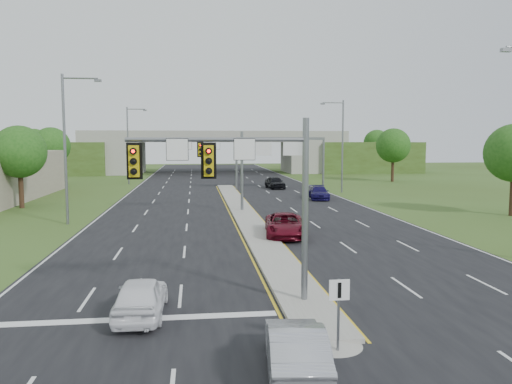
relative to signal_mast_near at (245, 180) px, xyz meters
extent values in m
plane|color=#384B1A|center=(2.26, 0.07, -4.73)|extent=(240.00, 240.00, 0.00)
cube|color=black|center=(2.26, 35.07, -4.72)|extent=(24.00, 160.00, 0.02)
cube|color=gray|center=(2.26, 23.07, -4.63)|extent=(2.00, 54.00, 0.16)
cone|color=gray|center=(2.26, -3.93, -4.63)|extent=(2.00, 2.00, 0.16)
cube|color=gold|center=(1.11, 23.07, -4.70)|extent=(0.12, 54.00, 0.01)
cube|color=gold|center=(3.41, 23.07, -4.70)|extent=(0.12, 54.00, 0.01)
cube|color=silver|center=(-9.54, 35.07, -4.70)|extent=(0.12, 160.00, 0.01)
cube|color=silver|center=(14.06, 35.07, -4.70)|extent=(0.12, 160.00, 0.01)
cube|color=silver|center=(-4.24, -0.93, -4.70)|extent=(10.50, 0.50, 0.01)
cylinder|color=slate|center=(2.26, 0.07, -1.23)|extent=(0.24, 0.24, 7.00)
cylinder|color=slate|center=(-0.99, 0.07, 1.47)|extent=(6.50, 0.16, 0.16)
cube|color=#C2A70C|center=(-1.31, -0.18, 0.72)|extent=(0.35, 0.25, 1.10)
cube|color=#C2A70C|center=(-3.91, -0.18, 0.72)|extent=(0.35, 0.25, 1.10)
cube|color=black|center=(-1.31, -0.04, 0.72)|extent=(0.55, 0.04, 1.30)
cube|color=black|center=(-3.91, -0.04, 0.72)|extent=(0.55, 0.04, 1.30)
sphere|color=#FF0C05|center=(-1.31, -0.31, 1.07)|extent=(0.20, 0.20, 0.20)
sphere|color=#FF0C05|center=(-3.91, -0.31, 1.07)|extent=(0.20, 0.20, 0.20)
cube|color=white|center=(-2.42, -0.03, 1.12)|extent=(0.75, 0.04, 0.75)
cube|color=white|center=(-0.01, -0.03, 1.12)|extent=(0.75, 0.04, 0.75)
cylinder|color=slate|center=(2.26, 25.07, -1.23)|extent=(0.24, 0.24, 7.00)
cylinder|color=slate|center=(-0.99, 25.07, 1.47)|extent=(6.50, 0.16, 0.16)
cube|color=#C2A70C|center=(-1.31, 24.82, 0.72)|extent=(0.35, 0.25, 1.10)
cube|color=#C2A70C|center=(-3.91, 24.82, 0.72)|extent=(0.35, 0.25, 1.10)
cube|color=black|center=(-1.31, 24.96, 0.72)|extent=(0.55, 0.04, 1.30)
cube|color=black|center=(-3.91, 24.96, 0.72)|extent=(0.55, 0.04, 1.30)
sphere|color=#FF0C05|center=(-1.31, 24.69, 1.07)|extent=(0.20, 0.20, 0.20)
sphere|color=#FF0C05|center=(-3.91, 24.69, 1.07)|extent=(0.20, 0.20, 0.20)
cube|color=white|center=(-2.42, 24.97, 1.12)|extent=(0.75, 0.04, 0.75)
cube|color=white|center=(-0.01, 24.97, 1.12)|extent=(0.75, 0.04, 0.75)
cylinder|color=slate|center=(2.26, -4.43, -3.63)|extent=(0.08, 0.08, 2.20)
cube|color=white|center=(2.26, -4.48, -2.83)|extent=(0.60, 0.04, 0.60)
cube|color=black|center=(2.26, -4.51, -2.83)|extent=(0.10, 0.02, 0.45)
cylinder|color=slate|center=(3.46, 45.07, -1.43)|extent=(0.28, 0.28, 6.60)
cylinder|color=slate|center=(14.76, 45.07, -1.43)|extent=(0.28, 0.28, 6.60)
cube|color=slate|center=(9.11, 45.07, 1.77)|extent=(11.50, 0.35, 0.35)
cube|color=#0C5422|center=(6.26, 44.87, 0.67)|extent=(3.20, 0.08, 2.00)
cube|color=#0C5422|center=(11.06, 44.87, 0.67)|extent=(3.20, 0.08, 2.00)
cube|color=silver|center=(6.26, 44.82, 0.67)|extent=(3.30, 0.03, 2.10)
cube|color=silver|center=(11.06, 44.82, 0.67)|extent=(3.30, 0.03, 2.10)
cube|color=gray|center=(-14.74, 80.07, -1.73)|extent=(6.00, 12.00, 6.00)
cube|color=gray|center=(19.26, 80.07, -1.73)|extent=(6.00, 12.00, 6.00)
cube|color=#384B1A|center=(-27.74, 80.07, -1.73)|extent=(20.00, 14.00, 6.00)
cube|color=#384B1A|center=(32.26, 80.07, -1.73)|extent=(20.00, 14.00, 6.00)
cube|color=gray|center=(2.26, 80.07, 1.87)|extent=(50.00, 12.00, 1.20)
cube|color=gray|center=(2.26, 74.27, 2.92)|extent=(50.00, 0.40, 0.90)
cube|color=gray|center=(2.26, 85.87, 2.92)|extent=(50.00, 0.40, 0.90)
cylinder|color=slate|center=(-11.24, 20.07, 0.77)|extent=(0.20, 0.20, 11.00)
cylinder|color=slate|center=(-9.99, 20.07, 5.97)|extent=(2.50, 0.12, 0.12)
cube|color=slate|center=(-8.74, 20.07, 5.82)|extent=(0.50, 0.25, 0.18)
cylinder|color=slate|center=(-11.24, 55.07, 0.77)|extent=(0.20, 0.20, 11.00)
cylinder|color=slate|center=(-9.99, 55.07, 5.97)|extent=(2.50, 0.12, 0.12)
cube|color=slate|center=(-8.74, 55.07, 5.82)|extent=(0.50, 0.25, 0.18)
cube|color=slate|center=(13.26, 5.07, 5.82)|extent=(0.50, 0.25, 0.18)
cylinder|color=slate|center=(15.76, 40.07, 0.77)|extent=(0.20, 0.20, 11.00)
cylinder|color=slate|center=(14.51, 40.07, 5.97)|extent=(2.50, 0.12, 0.12)
cube|color=slate|center=(13.26, 40.07, 5.82)|extent=(0.50, 0.25, 0.18)
cylinder|color=#382316|center=(-17.74, 30.07, -2.73)|extent=(0.44, 0.44, 4.00)
sphere|color=#1B4913|center=(-17.74, 30.07, 0.47)|extent=(4.80, 4.80, 4.80)
cylinder|color=#382316|center=(-21.74, 55.07, -2.60)|extent=(0.44, 0.44, 4.25)
sphere|color=#1B4913|center=(-21.74, 55.07, 0.80)|extent=(5.20, 5.20, 5.20)
cylinder|color=#382316|center=(28.26, 55.07, -2.60)|extent=(0.44, 0.44, 4.25)
sphere|color=#1B4913|center=(28.26, 55.07, 0.80)|extent=(5.20, 5.20, 5.20)
cylinder|color=#382316|center=(-35.74, 94.07, -2.48)|extent=(0.44, 0.44, 4.50)
sphere|color=#1B4913|center=(-35.74, 94.07, 1.12)|extent=(6.00, 6.00, 6.00)
cylinder|color=#382316|center=(-21.74, 94.07, -2.60)|extent=(0.44, 0.44, 4.25)
sphere|color=#1B4913|center=(-21.74, 94.07, 0.80)|extent=(5.60, 5.60, 5.60)
cylinder|color=#382316|center=(26.26, 94.07, -2.60)|extent=(0.44, 0.44, 4.25)
sphere|color=#1B4913|center=(26.26, 94.07, 0.80)|extent=(5.60, 5.60, 5.60)
cylinder|color=#382316|center=(40.26, 94.07, -2.48)|extent=(0.44, 0.44, 4.50)
sphere|color=#1B4913|center=(40.26, 94.07, 1.12)|extent=(6.00, 6.00, 6.00)
imported|color=white|center=(-3.74, -0.62, -4.00)|extent=(1.76, 4.18, 1.41)
imported|color=#ABACB3|center=(0.76, -5.62, -4.01)|extent=(1.89, 4.35, 1.39)
imported|color=#570816|center=(3.94, 13.36, -3.96)|extent=(3.10, 5.61, 1.49)
imported|color=#100B42|center=(11.28, 33.48, -4.02)|extent=(2.57, 4.96, 1.38)
imported|color=black|center=(8.57, 46.05, -3.92)|extent=(2.42, 4.82, 1.58)
camera|label=1|loc=(-1.81, -17.99, 1.41)|focal=35.00mm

